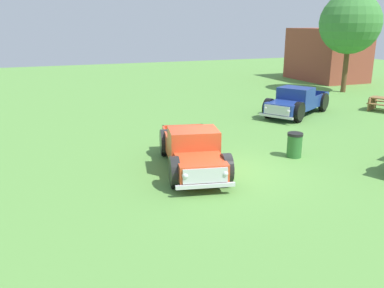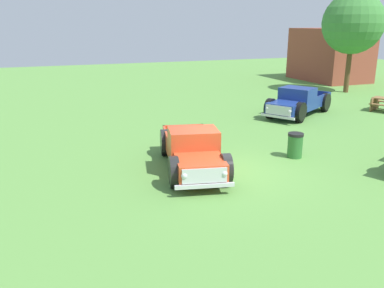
{
  "view_description": "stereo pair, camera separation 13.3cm",
  "coord_description": "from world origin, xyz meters",
  "px_view_note": "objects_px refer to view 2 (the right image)",
  "views": [
    {
      "loc": [
        11.79,
        -6.03,
        4.95
      ],
      "look_at": [
        -0.83,
        -0.99,
        0.9
      ],
      "focal_mm": 38.2,
      "sensor_mm": 36.0,
      "label": 1
    },
    {
      "loc": [
        11.84,
        -5.9,
        4.95
      ],
      "look_at": [
        -0.83,
        -0.99,
        0.9
      ],
      "focal_mm": 38.2,
      "sensor_mm": 36.0,
      "label": 2
    }
  ],
  "objects_px": {
    "trash_can": "(295,145)",
    "oak_tree_west": "(353,23)",
    "pickup_truck_behind_right": "(296,103)",
    "pickup_truck_foreground": "(194,152)"
  },
  "relations": [
    {
      "from": "trash_can",
      "to": "oak_tree_west",
      "type": "distance_m",
      "value": 17.53
    },
    {
      "from": "oak_tree_west",
      "to": "trash_can",
      "type": "bearing_deg",
      "value": -47.31
    },
    {
      "from": "pickup_truck_behind_right",
      "to": "oak_tree_west",
      "type": "relative_size",
      "value": 0.75
    },
    {
      "from": "pickup_truck_behind_right",
      "to": "trash_can",
      "type": "xyz_separation_m",
      "value": [
        6.07,
        -4.28,
        -0.27
      ]
    },
    {
      "from": "pickup_truck_foreground",
      "to": "trash_can",
      "type": "relative_size",
      "value": 5.44
    },
    {
      "from": "pickup_truck_foreground",
      "to": "trash_can",
      "type": "distance_m",
      "value": 4.2
    },
    {
      "from": "oak_tree_west",
      "to": "pickup_truck_foreground",
      "type": "bearing_deg",
      "value": -55.14
    },
    {
      "from": "pickup_truck_behind_right",
      "to": "trash_can",
      "type": "relative_size",
      "value": 5.6
    },
    {
      "from": "pickup_truck_behind_right",
      "to": "oak_tree_west",
      "type": "height_order",
      "value": "oak_tree_west"
    },
    {
      "from": "pickup_truck_behind_right",
      "to": "pickup_truck_foreground",
      "type": "bearing_deg",
      "value": -53.95
    }
  ]
}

